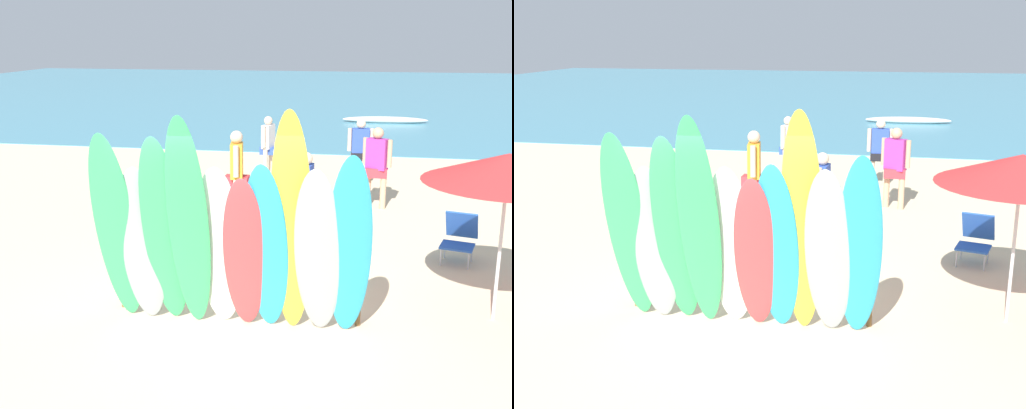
# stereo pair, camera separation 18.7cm
# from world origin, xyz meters

# --- Properties ---
(ground) EXTENTS (60.00, 60.00, 0.00)m
(ground) POSITION_xyz_m (0.00, 14.00, 0.00)
(ground) COLOR beige
(ocean_water) EXTENTS (60.00, 40.00, 0.02)m
(ocean_water) POSITION_xyz_m (0.00, 31.46, 0.01)
(ocean_water) COLOR teal
(ocean_water) RESTS_ON ground
(surfboard_rack) EXTENTS (3.22, 0.07, 0.67)m
(surfboard_rack) POSITION_xyz_m (0.00, 0.00, 0.53)
(surfboard_rack) COLOR brown
(surfboard_rack) RESTS_ON ground
(surfboard_green_0) EXTENTS (0.53, 0.76, 2.50)m
(surfboard_green_0) POSITION_xyz_m (-1.37, -0.54, 1.25)
(surfboard_green_0) COLOR #38B266
(surfboard_green_0) RESTS_ON ground
(surfboard_grey_1) EXTENTS (0.59, 0.62, 2.10)m
(surfboard_grey_1) POSITION_xyz_m (-1.07, -0.48, 1.05)
(surfboard_grey_1) COLOR #999EA3
(surfboard_grey_1) RESTS_ON ground
(surfboard_green_2) EXTENTS (0.56, 0.87, 2.49)m
(surfboard_green_2) POSITION_xyz_m (-0.75, -0.57, 1.25)
(surfboard_green_2) COLOR #38B266
(surfboard_green_2) RESTS_ON ground
(surfboard_green_3) EXTENTS (0.54, 0.90, 2.74)m
(surfboard_green_3) POSITION_xyz_m (-0.43, -0.63, 1.37)
(surfboard_green_3) COLOR #38B266
(surfboard_green_3) RESTS_ON ground
(surfboard_white_4) EXTENTS (0.60, 0.65, 2.12)m
(surfboard_white_4) POSITION_xyz_m (-0.11, -0.44, 1.06)
(surfboard_white_4) COLOR white
(surfboard_white_4) RESTS_ON ground
(surfboard_red_5) EXTENTS (0.54, 0.63, 2.01)m
(surfboard_red_5) POSITION_xyz_m (0.19, -0.45, 1.00)
(surfboard_red_5) COLOR #D13D42
(surfboard_red_5) RESTS_ON ground
(surfboard_teal_6) EXTENTS (0.57, 0.64, 2.18)m
(surfboard_teal_6) POSITION_xyz_m (0.45, -0.44, 1.09)
(surfboard_teal_6) COLOR #289EC6
(surfboard_teal_6) RESTS_ON ground
(surfboard_yellow_7) EXTENTS (0.49, 0.70, 2.80)m
(surfboard_yellow_7) POSITION_xyz_m (0.76, -0.49, 1.40)
(surfboard_yellow_7) COLOR yellow
(surfboard_yellow_7) RESTS_ON ground
(surfboard_grey_8) EXTENTS (0.60, 0.78, 2.18)m
(surfboard_grey_8) POSITION_xyz_m (1.08, -0.50, 1.09)
(surfboard_grey_8) COLOR #999EA3
(surfboard_grey_8) RESTS_ON ground
(surfboard_teal_9) EXTENTS (0.56, 0.83, 2.35)m
(surfboard_teal_9) POSITION_xyz_m (1.43, -0.52, 1.18)
(surfboard_teal_9) COLOR #289EC6
(surfboard_teal_9) RESTS_ON ground
(beachgoer_midbeach) EXTENTS (0.60, 0.25, 1.59)m
(beachgoer_midbeach) POSITION_xyz_m (1.31, 7.68, 0.91)
(beachgoer_midbeach) COLOR beige
(beachgoer_midbeach) RESTS_ON ground
(beachgoer_by_water) EXTENTS (0.59, 0.37, 1.68)m
(beachgoer_by_water) POSITION_xyz_m (1.71, 5.73, 0.97)
(beachgoer_by_water) COLOR tan
(beachgoer_by_water) RESTS_ON ground
(beachgoer_near_rack) EXTENTS (0.40, 0.56, 1.54)m
(beachgoer_near_rack) POSITION_xyz_m (-0.96, 8.12, 0.89)
(beachgoer_near_rack) COLOR beige
(beachgoer_near_rack) RESTS_ON ground
(beachgoer_photographing) EXTENTS (0.46, 0.66, 1.76)m
(beachgoer_photographing) POSITION_xyz_m (-0.93, 4.30, 1.01)
(beachgoer_photographing) COLOR beige
(beachgoer_photographing) RESTS_ON ground
(beachgoer_strolling) EXTENTS (0.41, 0.60, 1.58)m
(beachgoer_strolling) POSITION_xyz_m (0.52, 3.25, 0.91)
(beachgoer_strolling) COLOR beige
(beachgoer_strolling) RESTS_ON ground
(beach_chair_red) EXTENTS (0.67, 0.85, 0.79)m
(beach_chair_red) POSITION_xyz_m (3.06, 2.72, 0.42)
(beach_chair_red) COLOR #B7B7BC
(beach_chair_red) RESTS_ON ground
(beach_umbrella) EXTENTS (2.05, 2.05, 2.17)m
(beach_umbrella) POSITION_xyz_m (3.26, 0.49, 1.98)
(beach_umbrella) COLOR silver
(beach_umbrella) RESTS_ON ground
(distant_boat) EXTENTS (3.40, 0.70, 0.27)m
(distant_boat) POSITION_xyz_m (1.98, 18.76, 0.12)
(distant_boat) COLOR silver
(distant_boat) RESTS_ON ground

